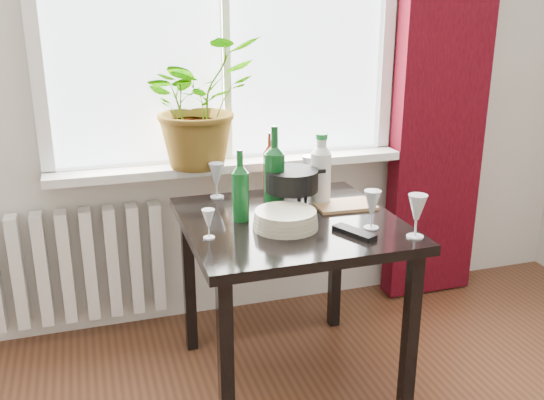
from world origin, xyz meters
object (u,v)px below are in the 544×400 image
object	(u,v)px
table	(291,240)
wineglass_back_left	(217,180)
bottle_amber	(271,162)
plate_stack	(285,219)
cutting_board	(344,205)
radiator	(78,265)
fondue_pot	(291,190)
potted_plant	(198,102)
wineglass_front_right	(372,209)
wine_bottle_right	(274,168)
cleaning_bottle	(321,168)
wineglass_far_right	(417,216)
wineglass_back_center	(310,174)
wineglass_front_left	(209,224)
tv_remote	(354,232)
wine_bottle_left	(240,185)

from	to	relation	value
table	wineglass_back_left	xyz separation A→B (m)	(-0.22, 0.37, 0.17)
bottle_amber	plate_stack	size ratio (longest dim) A/B	1.11
cutting_board	radiator	bearing A→B (deg)	153.78
bottle_amber	wineglass_back_left	xyz separation A→B (m)	(-0.26, -0.01, -0.06)
bottle_amber	cutting_board	world-z (taller)	bottle_amber
wineglass_back_left	fondue_pot	size ratio (longest dim) A/B	0.63
potted_plant	wineglass_back_left	size ratio (longest dim) A/B	3.64
wineglass_front_right	fondue_pot	bearing A→B (deg)	125.82
table	potted_plant	size ratio (longest dim) A/B	1.44
wine_bottle_right	cleaning_bottle	size ratio (longest dim) A/B	1.16
wineglass_front_right	wineglass_far_right	distance (m)	0.18
bottle_amber	wineglass_far_right	size ratio (longest dim) A/B	1.66
table	bottle_amber	size ratio (longest dim) A/B	2.99
cleaning_bottle	plate_stack	world-z (taller)	cleaning_bottle
radiator	wineglass_front_right	size ratio (longest dim) A/B	5.11
wineglass_back_center	wine_bottle_right	bearing A→B (deg)	-142.27
potted_plant	wineglass_front_left	world-z (taller)	potted_plant
tv_remote	wineglass_front_right	bearing A→B (deg)	0.86
potted_plant	wineglass_far_right	size ratio (longest dim) A/B	3.45
wineglass_front_left	bottle_amber	bearing A→B (deg)	50.88
radiator	wine_bottle_left	bearing A→B (deg)	-41.34
wineglass_far_right	wineglass_back_left	distance (m)	0.91
potted_plant	cutting_board	world-z (taller)	potted_plant
bottle_amber	wineglass_front_left	bearing A→B (deg)	-129.12
fondue_pot	wine_bottle_right	bearing A→B (deg)	-172.98
radiator	plate_stack	xyz separation A→B (m)	(0.80, -0.72, 0.39)
plate_stack	fondue_pot	distance (m)	0.23
potted_plant	tv_remote	size ratio (longest dim) A/B	3.25
potted_plant	fondue_pot	world-z (taller)	potted_plant
radiator	wineglass_front_left	world-z (taller)	wineglass_front_left
wineglass_far_right	wineglass_back_left	bearing A→B (deg)	130.91
potted_plant	cutting_board	xyz separation A→B (m)	(0.53, -0.47, -0.39)
bottle_amber	wineglass_front_right	world-z (taller)	bottle_amber
cleaning_bottle	tv_remote	size ratio (longest dim) A/B	1.73
wine_bottle_right	bottle_amber	size ratio (longest dim) A/B	1.29
wineglass_far_right	cutting_board	size ratio (longest dim) A/B	0.68
cutting_board	wineglass_back_center	bearing A→B (deg)	108.77
potted_plant	plate_stack	bearing A→B (deg)	-72.02
table	wineglass_back_left	distance (m)	0.46
wine_bottle_left	cutting_board	bearing A→B (deg)	3.11
table	plate_stack	xyz separation A→B (m)	(-0.05, -0.09, 0.13)
wine_bottle_left	wineglass_back_center	size ratio (longest dim) A/B	1.61
table	wineglass_back_left	world-z (taller)	wineglass_back_left
table	wineglass_back_center	distance (m)	0.40
wine_bottle_right	bottle_amber	xyz separation A→B (m)	(0.06, 0.25, -0.04)
wine_bottle_right	wineglass_front_right	world-z (taller)	wine_bottle_right
wineglass_back_left	potted_plant	bearing A→B (deg)	101.16
radiator	cutting_board	world-z (taller)	cutting_board
wineglass_front_right	fondue_pot	size ratio (longest dim) A/B	0.61
wine_bottle_right	cutting_board	world-z (taller)	wine_bottle_right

